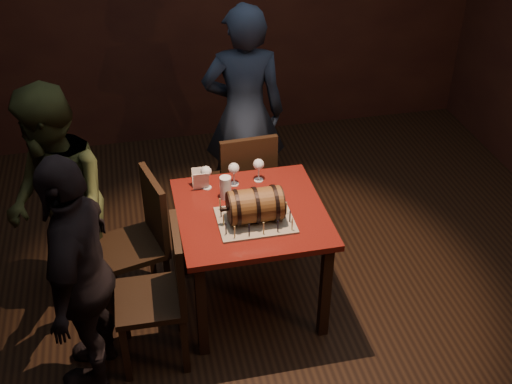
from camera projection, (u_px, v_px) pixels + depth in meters
room_shell at (271, 126)px, 3.45m from camera, size 5.04×5.04×2.80m
pub_table at (251, 225)px, 3.98m from camera, size 0.90×0.90×0.75m
cake_board at (255, 220)px, 3.83m from camera, size 0.45×0.35×0.01m
barrel_cake at (255, 205)px, 3.77m from camera, size 0.38×0.22×0.22m
birthday_candles at (255, 214)px, 3.80m from camera, size 0.40×0.30×0.09m
wine_glass_left at (206, 173)px, 4.06m from camera, size 0.07×0.07×0.16m
wine_glass_mid at (234, 169)px, 4.09m from camera, size 0.07×0.07×0.16m
wine_glass_right at (259, 165)px, 4.13m from camera, size 0.07×0.07×0.16m
pint_of_ale at (226, 188)px, 3.99m from camera, size 0.07×0.07×0.15m
menu_card at (200, 180)px, 4.09m from camera, size 0.10×0.05×0.13m
chair_back at (246, 182)px, 4.60m from camera, size 0.42×0.42×0.93m
chair_left_rear at (142, 235)px, 4.09m from camera, size 0.48×0.48×0.93m
chair_left_front at (163, 289)px, 3.67m from camera, size 0.41×0.41×0.93m
person_back at (244, 114)px, 4.77m from camera, size 0.66×0.48×1.69m
person_left_rear at (59, 206)px, 3.92m from camera, size 0.81×0.91×1.55m
person_left_front at (81, 275)px, 3.44m from camera, size 0.56×0.93×1.49m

